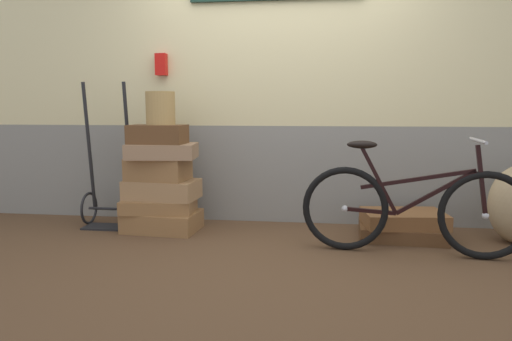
% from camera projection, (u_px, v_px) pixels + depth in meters
% --- Properties ---
extents(ground, '(9.63, 5.20, 0.06)m').
position_uv_depth(ground, '(272.00, 249.00, 3.61)').
color(ground, '#513823').
extents(station_building, '(7.63, 0.74, 3.05)m').
position_uv_depth(station_building, '(282.00, 59.00, 4.23)').
color(station_building, gray).
rests_on(station_building, ground).
extents(suitcase_0, '(0.66, 0.48, 0.17)m').
position_uv_depth(suitcase_0, '(163.00, 221.00, 4.03)').
color(suitcase_0, olive).
rests_on(suitcase_0, ground).
extents(suitcase_1, '(0.64, 0.42, 0.11)m').
position_uv_depth(suitcase_1, '(159.00, 205.00, 4.01)').
color(suitcase_1, olive).
rests_on(suitcase_1, suitcase_0).
extents(suitcase_2, '(0.65, 0.42, 0.17)m').
position_uv_depth(suitcase_2, '(162.00, 189.00, 4.01)').
color(suitcase_2, '#9E754C').
rests_on(suitcase_2, suitcase_1).
extents(suitcase_3, '(0.54, 0.39, 0.19)m').
position_uv_depth(suitcase_3, '(158.00, 169.00, 3.99)').
color(suitcase_3, olive).
rests_on(suitcase_3, suitcase_2).
extents(suitcase_4, '(0.61, 0.44, 0.13)m').
position_uv_depth(suitcase_4, '(162.00, 151.00, 3.93)').
color(suitcase_4, '#937051').
rests_on(suitcase_4, suitcase_3).
extents(suitcase_5, '(0.48, 0.30, 0.16)m').
position_uv_depth(suitcase_5, '(158.00, 134.00, 3.90)').
color(suitcase_5, brown).
rests_on(suitcase_5, suitcase_4).
extents(suitcase_6, '(0.71, 0.53, 0.11)m').
position_uv_depth(suitcase_6, '(401.00, 231.00, 3.79)').
color(suitcase_6, brown).
rests_on(suitcase_6, ground).
extents(suitcase_7, '(0.69, 0.48, 0.12)m').
position_uv_depth(suitcase_7, '(404.00, 219.00, 3.74)').
color(suitcase_7, brown).
rests_on(suitcase_7, suitcase_6).
extents(wicker_basket, '(0.25, 0.25, 0.28)m').
position_uv_depth(wicker_basket, '(161.00, 108.00, 3.89)').
color(wicker_basket, '#A8844C').
rests_on(wicker_basket, suitcase_5).
extents(luggage_trolley, '(0.46, 0.37, 1.31)m').
position_uv_depth(luggage_trolley, '(110.00, 195.00, 4.17)').
color(luggage_trolley, black).
rests_on(luggage_trolley, ground).
extents(bicycle, '(1.62, 0.46, 0.86)m').
position_uv_depth(bicycle, '(412.00, 209.00, 3.33)').
color(bicycle, black).
rests_on(bicycle, ground).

